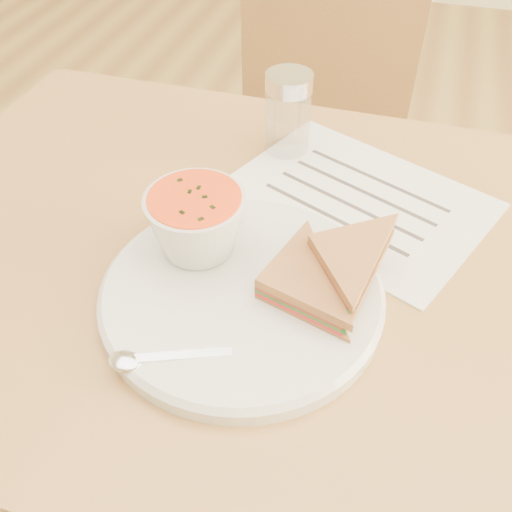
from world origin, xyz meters
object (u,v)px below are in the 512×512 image
(chair_far, at_px, (321,176))
(soup_bowl, at_px, (197,226))
(condiment_shaker, at_px, (288,114))
(plate, at_px, (242,294))
(dining_table, at_px, (270,418))

(chair_far, distance_m, soup_bowl, 0.72)
(chair_far, height_order, condiment_shaker, chair_far)
(chair_far, distance_m, condiment_shaker, 0.52)
(plate, relative_size, soup_bowl, 2.77)
(soup_bowl, xyz_separation_m, condiment_shaker, (0.04, 0.25, 0.00))
(plate, bearing_deg, condiment_shaker, 94.92)
(dining_table, height_order, chair_far, chair_far)
(dining_table, distance_m, plate, 0.39)
(dining_table, bearing_deg, chair_far, 94.12)
(dining_table, distance_m, chair_far, 0.59)
(chair_far, xyz_separation_m, condiment_shaker, (0.00, -0.37, 0.37))
(chair_far, relative_size, soup_bowl, 8.03)
(plate, bearing_deg, dining_table, 79.04)
(dining_table, relative_size, chair_far, 1.13)
(dining_table, xyz_separation_m, condiment_shaker, (-0.04, 0.22, 0.43))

